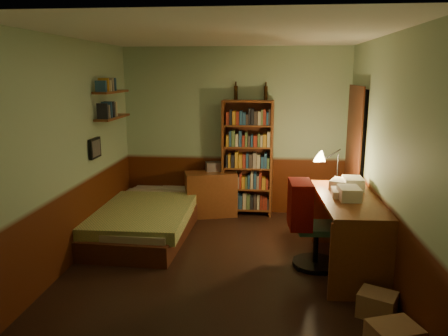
# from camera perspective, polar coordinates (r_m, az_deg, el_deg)

# --- Properties ---
(floor) EXTENTS (3.50, 4.00, 0.02)m
(floor) POSITION_cam_1_polar(r_m,az_deg,el_deg) (5.29, -0.28, -12.42)
(floor) COLOR black
(floor) RESTS_ON ground
(ceiling) EXTENTS (3.50, 4.00, 0.02)m
(ceiling) POSITION_cam_1_polar(r_m,az_deg,el_deg) (4.82, -0.31, 17.15)
(ceiling) COLOR silver
(ceiling) RESTS_ON wall_back
(wall_back) EXTENTS (3.50, 0.02, 2.60)m
(wall_back) POSITION_cam_1_polar(r_m,az_deg,el_deg) (6.87, 1.48, 4.75)
(wall_back) COLOR #92AF8B
(wall_back) RESTS_ON ground
(wall_left) EXTENTS (0.02, 4.00, 2.60)m
(wall_left) POSITION_cam_1_polar(r_m,az_deg,el_deg) (5.37, -19.34, 1.92)
(wall_left) COLOR #92AF8B
(wall_left) RESTS_ON ground
(wall_right) EXTENTS (0.02, 4.00, 2.60)m
(wall_right) POSITION_cam_1_polar(r_m,az_deg,el_deg) (5.02, 20.10, 1.20)
(wall_right) COLOR #92AF8B
(wall_right) RESTS_ON ground
(wall_front) EXTENTS (3.50, 0.02, 2.60)m
(wall_front) POSITION_cam_1_polar(r_m,az_deg,el_deg) (2.96, -4.41, -5.50)
(wall_front) COLOR #92AF8B
(wall_front) RESTS_ON ground
(doorway) EXTENTS (0.06, 0.90, 2.00)m
(doorway) POSITION_cam_1_polar(r_m,az_deg,el_deg) (6.31, 16.72, 0.80)
(doorway) COLOR black
(doorway) RESTS_ON ground
(door_trim) EXTENTS (0.02, 0.98, 2.08)m
(door_trim) POSITION_cam_1_polar(r_m,az_deg,el_deg) (6.31, 16.41, 0.81)
(door_trim) COLOR #441E11
(door_trim) RESTS_ON ground
(bed) EXTENTS (1.33, 2.36, 0.69)m
(bed) POSITION_cam_1_polar(r_m,az_deg,el_deg) (6.28, -10.25, -5.13)
(bed) COLOR #76904F
(bed) RESTS_ON ground
(dresser) EXTENTS (0.86, 0.59, 0.69)m
(dresser) POSITION_cam_1_polar(r_m,az_deg,el_deg) (6.86, -1.73, -3.40)
(dresser) COLOR brown
(dresser) RESTS_ON ground
(mini_stereo) EXTENTS (0.30, 0.26, 0.14)m
(mini_stereo) POSITION_cam_1_polar(r_m,az_deg,el_deg) (6.87, -1.31, 0.21)
(mini_stereo) COLOR #B2B2B7
(mini_stereo) RESTS_ON dresser
(bookshelf) EXTENTS (0.79, 0.30, 1.80)m
(bookshelf) POSITION_cam_1_polar(r_m,az_deg,el_deg) (6.76, 3.09, 1.19)
(bookshelf) COLOR brown
(bookshelf) RESTS_ON ground
(bottle_left) EXTENTS (0.07, 0.07, 0.21)m
(bottle_left) POSITION_cam_1_polar(r_m,az_deg,el_deg) (6.76, 1.55, 9.81)
(bottle_left) COLOR black
(bottle_left) RESTS_ON bookshelf
(bottle_right) EXTENTS (0.06, 0.06, 0.21)m
(bottle_right) POSITION_cam_1_polar(r_m,az_deg,el_deg) (6.74, 5.47, 9.73)
(bottle_right) COLOR black
(bottle_right) RESTS_ON bookshelf
(desk) EXTENTS (0.72, 1.60, 0.84)m
(desk) POSITION_cam_1_polar(r_m,az_deg,el_deg) (5.22, 15.86, -8.15)
(desk) COLOR brown
(desk) RESTS_ON ground
(paper_stack) EXTENTS (0.30, 0.34, 0.11)m
(paper_stack) POSITION_cam_1_polar(r_m,az_deg,el_deg) (5.42, 14.94, -2.03)
(paper_stack) COLOR silver
(paper_stack) RESTS_ON desk
(desk_lamp) EXTENTS (0.20, 0.20, 0.66)m
(desk_lamp) POSITION_cam_1_polar(r_m,az_deg,el_deg) (5.75, 14.71, 1.58)
(desk_lamp) COLOR black
(desk_lamp) RESTS_ON desk
(office_chair) EXTENTS (0.49, 0.44, 0.94)m
(office_chair) POSITION_cam_1_polar(r_m,az_deg,el_deg) (5.15, 12.01, -7.65)
(office_chair) COLOR #356446
(office_chair) RESTS_ON ground
(red_jacket) EXTENTS (0.35, 0.49, 0.53)m
(red_jacket) POSITION_cam_1_polar(r_m,az_deg,el_deg) (4.87, 9.71, 0.30)
(red_jacket) COLOR #910E07
(red_jacket) RESTS_ON office_chair
(wall_shelf_lower) EXTENTS (0.20, 0.90, 0.03)m
(wall_shelf_lower) POSITION_cam_1_polar(r_m,az_deg,el_deg) (6.29, -14.33, 6.43)
(wall_shelf_lower) COLOR brown
(wall_shelf_lower) RESTS_ON wall_left
(wall_shelf_upper) EXTENTS (0.20, 0.90, 0.03)m
(wall_shelf_upper) POSITION_cam_1_polar(r_m,az_deg,el_deg) (6.26, -14.50, 9.61)
(wall_shelf_upper) COLOR brown
(wall_shelf_upper) RESTS_ON wall_left
(framed_picture) EXTENTS (0.04, 0.32, 0.26)m
(framed_picture) POSITION_cam_1_polar(r_m,az_deg,el_deg) (5.90, -16.52, 2.50)
(framed_picture) COLOR black
(framed_picture) RESTS_ON wall_left
(cardboard_box_b) EXTENTS (0.41, 0.38, 0.23)m
(cardboard_box_b) POSITION_cam_1_polar(r_m,az_deg,el_deg) (4.44, 19.37, -16.47)
(cardboard_box_b) COLOR #A67D58
(cardboard_box_b) RESTS_ON ground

